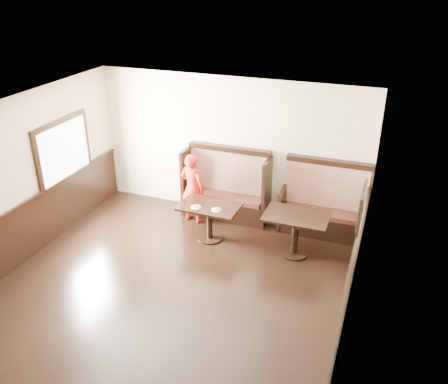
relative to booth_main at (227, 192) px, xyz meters
The scene contains 9 objects.
ground 3.34m from the booth_main, 90.00° to the right, with size 7.00×7.00×0.00m, color black.
room_shell 3.03m from the booth_main, 95.65° to the right, with size 7.00×7.00×7.00m.
booth_main is the anchor object (origin of this frame).
booth_neighbor 1.95m from the booth_main, ahead, with size 1.65×0.72×1.45m.
table_main 0.98m from the booth_main, 88.85° to the right, with size 1.11×0.71×0.70m.
table_neighbor 1.86m from the booth_main, 29.89° to the right, with size 1.11×0.73×0.77m.
child 0.73m from the booth_main, 140.81° to the right, with size 0.52×0.34×1.43m, color #B31813.
pizza_plate_left 1.16m from the booth_main, 99.01° to the right, with size 0.19×0.19×0.03m.
pizza_plate_right 1.13m from the booth_main, 79.67° to the right, with size 0.18×0.18×0.03m.
Camera 1 is at (2.94, -4.76, 4.67)m, focal length 38.00 mm.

